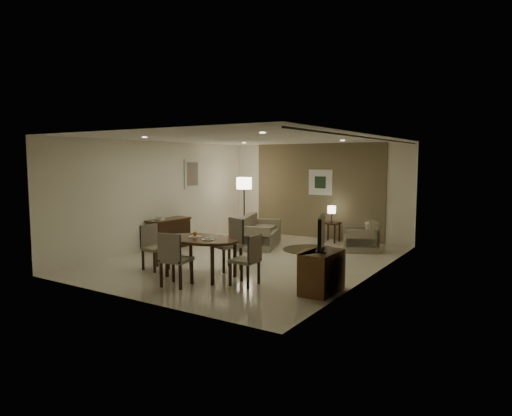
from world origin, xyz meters
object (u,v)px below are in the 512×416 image
Objects in this scene: chair_near at (176,259)px; console_desk at (169,234)px; dining_table at (201,258)px; floor_lamp at (244,207)px; chair_far at (227,244)px; sofa at (260,231)px; chair_right at (245,260)px; chair_left at (156,248)px; tv_cabinet at (322,272)px; armchair at (361,236)px; side_table at (331,232)px.

console_desk is at bearing -54.85° from chair_near.
console_desk reaches higher than dining_table.
dining_table is 0.92× the size of floor_lamp.
chair_far is 0.62× the size of sofa.
floor_lamp reaches higher than chair_right.
chair_left is 0.54× the size of sofa.
tv_cabinet is 0.93× the size of chair_near.
chair_right is at bearing -82.85° from chair_left.
dining_table is 4.64m from floor_lamp.
chair_left is 3.35m from sofa.
sofa is (-3.10, 2.97, 0.05)m from tv_cabinet.
chair_near is at bearing -113.12° from chair_left.
armchair is at bearing -119.58° from chair_near.
chair_far is 1.14× the size of chair_left.
chair_far is 0.60× the size of floor_lamp.
chair_far is (0.04, 1.45, 0.03)m from chair_near.
chair_right is 0.55× the size of sofa.
floor_lamp is at bearing 74.86° from console_desk.
floor_lamp reaches higher than side_table.
sofa reaches higher than tv_cabinet.
side_table is at bearing -106.24° from chair_near.
sofa is at bearing 102.36° from dining_table.
chair_right is (3.53, -1.82, 0.08)m from console_desk.
armchair is at bearing -2.49° from floor_lamp.
console_desk is at bearing -135.80° from side_table.
floor_lamp is (-1.88, 4.95, 0.38)m from chair_near.
floor_lamp is at bearing 137.03° from tv_cabinet.
dining_table is at bearing -35.55° from console_desk.
dining_table is 1.74× the size of chair_right.
armchair is at bearing -91.64° from sofa.
sofa reaches higher than dining_table.
dining_table is 1.75× the size of chair_left.
console_desk is 0.75× the size of dining_table.
sofa is at bearing -89.57° from chair_near.
chair_near is at bearing -46.67° from armchair.
floor_lamp reaches higher than console_desk.
chair_left is 0.53× the size of floor_lamp.
chair_far reaches higher than console_desk.
chair_left is 5.02m from armchair.
dining_table is 0.95× the size of sofa.
side_table is 2.60m from floor_lamp.
dining_table is (2.51, -1.79, -0.00)m from console_desk.
console_desk is 0.71× the size of sofa.
armchair is at bearing 100.00° from tv_cabinet.
chair_far is (2.58, -1.06, 0.15)m from console_desk.
chair_left is (1.37, -1.84, 0.08)m from console_desk.
chair_near is 1.45m from chair_far.
chair_near is 1.80× the size of side_table.
side_table is at bearing 44.20° from console_desk.
dining_table is at bearing -76.15° from chair_far.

